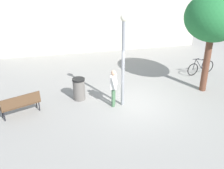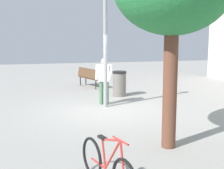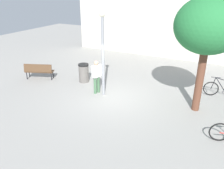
# 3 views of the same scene
# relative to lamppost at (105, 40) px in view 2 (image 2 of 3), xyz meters

# --- Properties ---
(ground_plane) EXTENTS (36.00, 36.00, 0.00)m
(ground_plane) POSITION_rel_lamppost_xyz_m (0.56, -0.06, -2.33)
(ground_plane) COLOR gray
(lamppost) EXTENTS (0.28, 0.28, 3.97)m
(lamppost) POSITION_rel_lamppost_xyz_m (0.00, 0.00, 0.00)
(lamppost) COLOR gray
(lamppost) RESTS_ON ground_plane
(person_by_lamppost) EXTENTS (0.44, 0.63, 1.67)m
(person_by_lamppost) POSITION_rel_lamppost_xyz_m (-0.39, 0.03, -1.37)
(person_by_lamppost) COLOR #47704C
(person_by_lamppost) RESTS_ON ground_plane
(park_bench) EXTENTS (1.66, 1.03, 0.92)m
(park_bench) POSITION_rel_lamppost_xyz_m (-4.28, 0.13, -1.79)
(park_bench) COLOR #513823
(park_bench) RESTS_ON ground_plane
(bicycle_red) EXTENTS (1.75, 0.56, 0.97)m
(bicycle_red) POSITION_rel_lamppost_xyz_m (5.83, -1.25, -1.95)
(bicycle_red) COLOR black
(bicycle_red) RESTS_ON ground_plane
(trash_bin) EXTENTS (0.57, 0.57, 1.03)m
(trash_bin) POSITION_rel_lamppost_xyz_m (-1.79, 0.98, -1.82)
(trash_bin) COLOR #66605B
(trash_bin) RESTS_ON ground_plane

